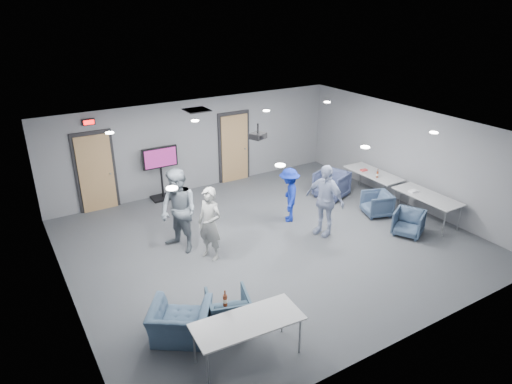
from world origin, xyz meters
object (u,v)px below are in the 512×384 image
chair_right_a (331,184)px  chair_right_b (377,204)px  chair_right_c (409,223)px  table_right_a (373,174)px  person_b (179,211)px  table_front_left (248,323)px  person_a (210,224)px  projector (258,136)px  person_c (325,200)px  tv_stand (161,170)px  bottle_front (225,300)px  chair_front_b (181,323)px  table_right_b (427,197)px  bottle_right (377,174)px  chair_front_a (228,309)px  person_d (289,195)px

chair_right_a → chair_right_b: 1.58m
chair_right_c → table_right_a: size_ratio=0.39×
person_b → chair_right_c: bearing=45.6°
table_front_left → person_b: bearing=87.7°
person_a → projector: 2.38m
table_front_left → person_c: bearing=40.0°
table_front_left → tv_stand: tv_stand is taller
bottle_front → chair_front_b: bearing=143.3°
table_right_b → bottle_front: bottle_front is taller
chair_front_b → bottle_right: bottle_right is taller
person_a → table_right_a: (5.52, 0.64, -0.15)m
tv_stand → projector: (1.40, -2.95, 1.53)m
chair_front_b → projector: (3.24, 2.81, 2.08)m
chair_front_b → projector: 4.77m
person_c → chair_right_c: (1.74, -1.13, -0.58)m
projector → chair_front_a: bearing=-149.9°
person_c → person_d: bearing=-180.0°
table_right_b → bottle_front: (-6.49, -1.32, 0.15)m
person_b → table_right_b: 6.27m
table_right_b → person_a: bearing=77.2°
person_c → table_front_left: bearing=-71.0°
table_front_left → projector: (2.50, 3.79, 1.72)m
table_front_left → tv_stand: size_ratio=1.17×
chair_right_b → bottle_right: (0.59, 0.64, 0.51)m
person_d → chair_front_a: (-3.29, -2.86, -0.38)m
chair_right_c → table_right_a: (0.92, 2.17, 0.37)m
chair_right_c → chair_right_b: bearing=145.2°
bottle_front → person_d: bearing=42.3°
chair_front_a → bottle_front: size_ratio=2.48×
chair_right_a → tv_stand: bearing=-140.0°
tv_stand → table_right_b: bearing=-42.9°
chair_right_c → chair_front_b: chair_front_b is taller
chair_right_a → tv_stand: 4.90m
chair_right_a → person_c: bearing=-65.0°
person_b → chair_right_b: size_ratio=2.82×
person_c → table_front_left: person_c is taller
chair_right_b → table_front_left: bearing=-44.6°
person_d → tv_stand: bearing=-111.2°
table_right_a → projector: projector is taller
person_d → table_front_left: bearing=-10.8°
person_a → chair_front_a: bearing=-42.5°
person_a → tv_stand: 3.66m
chair_right_b → tv_stand: 6.02m
person_c → chair_right_b: person_c is taller
person_d → bottle_right: size_ratio=5.57×
table_front_left → bottle_right: bearing=33.0°
person_d → bottle_right: 2.80m
person_d → chair_right_a: person_d is taller
chair_front_a → chair_front_b: size_ratio=0.73×
person_b → tv_stand: 3.06m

